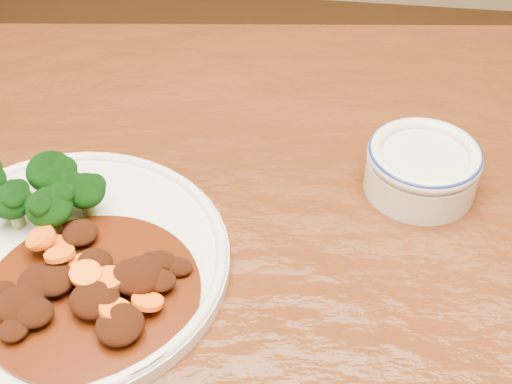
# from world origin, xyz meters

# --- Properties ---
(dining_table) EXTENTS (1.60, 1.07, 0.75)m
(dining_table) POSITION_xyz_m (0.00, 0.00, 0.67)
(dining_table) COLOR #52220E
(dining_table) RESTS_ON ground
(dinner_plate) EXTENTS (0.29, 0.29, 0.02)m
(dinner_plate) POSITION_xyz_m (-0.20, -0.00, 0.76)
(dinner_plate) COLOR white
(dinner_plate) RESTS_ON dining_table
(broccoli_florets) EXTENTS (0.14, 0.11, 0.05)m
(broccoli_florets) POSITION_xyz_m (-0.24, 0.04, 0.79)
(broccoli_florets) COLOR #7CA253
(broccoli_florets) RESTS_ON dinner_plate
(mince_stew) EXTENTS (0.18, 0.18, 0.03)m
(mince_stew) POSITION_xyz_m (-0.16, -0.04, 0.77)
(mince_stew) COLOR #4D1608
(mince_stew) RESTS_ON dinner_plate
(dip_bowl) EXTENTS (0.11, 0.11, 0.05)m
(dip_bowl) POSITION_xyz_m (0.11, 0.14, 0.78)
(dip_bowl) COLOR silver
(dip_bowl) RESTS_ON dining_table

